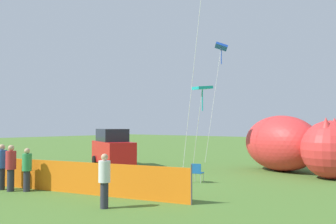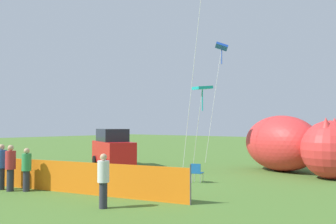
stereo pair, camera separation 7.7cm
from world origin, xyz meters
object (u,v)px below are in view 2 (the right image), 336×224
at_px(inflatable_cat, 293,146).
at_px(parked_car, 113,148).
at_px(spectator_in_yellow_shirt, 26,168).
at_px(spectator_in_red_shirt, 103,178).
at_px(kite_blue_box, 221,49).
at_px(kite_teal_diamond, 202,89).
at_px(spectator_in_black_shirt, 10,166).
at_px(folding_chair, 197,171).
at_px(spectator_in_white_shirt, 1,165).

bearing_deg(inflatable_cat, parked_car, -131.76).
bearing_deg(spectator_in_yellow_shirt, spectator_in_red_shirt, -0.90).
bearing_deg(spectator_in_red_shirt, kite_blue_box, 108.48).
xyz_separation_m(spectator_in_red_shirt, kite_blue_box, (-5.31, 15.90, 7.27)).
distance_m(kite_teal_diamond, kite_blue_box, 7.56).
relative_size(parked_car, spectator_in_black_shirt, 2.40).
bearing_deg(spectator_in_red_shirt, spectator_in_yellow_shirt, 179.10).
bearing_deg(spectator_in_black_shirt, kite_blue_box, 90.73).
distance_m(inflatable_cat, kite_blue_box, 10.25).
distance_m(inflatable_cat, spectator_in_black_shirt, 14.07).
height_order(spectator_in_red_shirt, kite_teal_diamond, kite_teal_diamond).
bearing_deg(folding_chair, kite_teal_diamond, 14.20).
xyz_separation_m(parked_car, folding_chair, (7.75, -2.03, -0.62)).
xyz_separation_m(inflatable_cat, kite_teal_diamond, (-4.26, -2.43, 3.17)).
bearing_deg(inflatable_cat, kite_blue_box, 176.72).
height_order(inflatable_cat, spectator_in_red_shirt, inflatable_cat).
xyz_separation_m(folding_chair, kite_teal_diamond, (-2.15, 3.66, 4.10)).
relative_size(spectator_in_yellow_shirt, kite_blue_box, 0.19).
bearing_deg(kite_blue_box, spectator_in_red_shirt, -71.52).
xyz_separation_m(folding_chair, spectator_in_yellow_shirt, (-3.91, -5.98, 0.41)).
bearing_deg(parked_car, kite_teal_diamond, 41.39).
xyz_separation_m(folding_chair, kite_blue_box, (-4.62, 9.84, 7.69)).
xyz_separation_m(parked_car, spectator_in_yellow_shirt, (3.84, -8.01, -0.21)).
xyz_separation_m(parked_car, inflatable_cat, (9.86, 4.05, 0.31)).
bearing_deg(folding_chair, kite_blue_box, 8.88).
distance_m(spectator_in_white_shirt, spectator_in_black_shirt, 0.63).
bearing_deg(inflatable_cat, spectator_in_white_shirt, -93.91).
bearing_deg(kite_teal_diamond, spectator_in_yellow_shirt, -100.34).
relative_size(folding_chair, spectator_in_black_shirt, 0.48).
height_order(spectator_in_white_shirt, spectator_in_red_shirt, spectator_in_white_shirt).
relative_size(parked_car, kite_teal_diamond, 0.90).
bearing_deg(spectator_in_white_shirt, folding_chair, 51.80).
distance_m(parked_car, spectator_in_black_shirt, 9.04).
bearing_deg(spectator_in_yellow_shirt, spectator_in_black_shirt, -142.69).
height_order(parked_car, spectator_in_red_shirt, parked_car).
height_order(spectator_in_white_shirt, kite_blue_box, kite_blue_box).
height_order(spectator_in_white_shirt, spectator_in_black_shirt, spectator_in_white_shirt).
distance_m(spectator_in_white_shirt, kite_blue_box, 17.79).
relative_size(spectator_in_black_shirt, spectator_in_yellow_shirt, 1.07).
height_order(parked_car, folding_chair, parked_car).
height_order(folding_chair, kite_blue_box, kite_blue_box).
bearing_deg(kite_blue_box, spectator_in_yellow_shirt, -87.43).
relative_size(parked_car, spectator_in_red_shirt, 2.55).
relative_size(folding_chair, spectator_in_red_shirt, 0.51).
relative_size(folding_chair, kite_teal_diamond, 0.18).
height_order(folding_chair, kite_teal_diamond, kite_teal_diamond).
bearing_deg(spectator_in_black_shirt, inflatable_cat, 62.34).
distance_m(spectator_in_yellow_shirt, spectator_in_red_shirt, 4.60).
relative_size(kite_teal_diamond, kite_blue_box, 0.56).
bearing_deg(inflatable_cat, spectator_in_yellow_shirt, -90.63).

